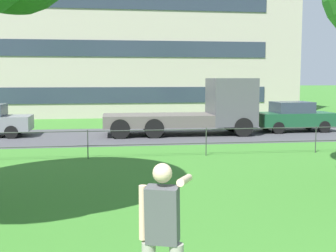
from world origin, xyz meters
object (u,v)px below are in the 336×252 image
object	(u,v)px
flatbed_truck_far_right	(202,110)
car_dark_green_center	(294,116)
person_thrower	(163,237)
apartment_building_background	(66,11)

from	to	relation	value
flatbed_truck_far_right	car_dark_green_center	size ratio (longest dim) A/B	1.81
flatbed_truck_far_right	car_dark_green_center	xyz separation A→B (m)	(4.98, 0.49, -0.44)
person_thrower	flatbed_truck_far_right	distance (m)	16.90
car_dark_green_center	person_thrower	bearing A→B (deg)	-118.38
person_thrower	apartment_building_background	world-z (taller)	apartment_building_background
person_thrower	car_dark_green_center	xyz separation A→B (m)	(9.12, 16.88, -0.22)
flatbed_truck_far_right	apartment_building_background	distance (m)	18.91
person_thrower	flatbed_truck_far_right	size ratio (longest dim) A/B	0.25
person_thrower	car_dark_green_center	bearing A→B (deg)	61.62
flatbed_truck_far_right	person_thrower	bearing A→B (deg)	-104.16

